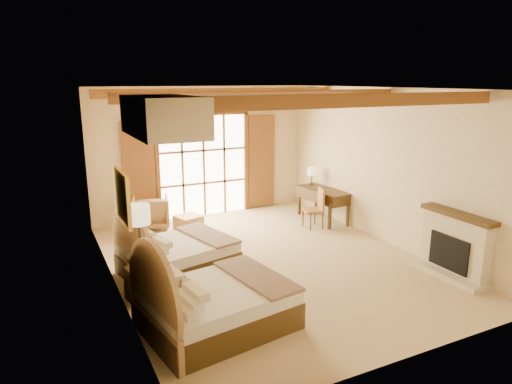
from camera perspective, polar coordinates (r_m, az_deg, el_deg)
floor at (r=8.74m, az=1.44°, el=-8.66°), size 7.00×7.00×0.00m
wall_back at (r=11.43m, az=-6.69°, el=4.98°), size 5.50×0.00×5.50m
wall_left at (r=7.43m, az=-17.64°, el=-0.41°), size 0.00×7.00×7.00m
wall_right at (r=9.82m, az=15.89°, el=3.08°), size 0.00×7.00×7.00m
ceiling at (r=8.08m, az=1.58°, el=12.81°), size 7.00×7.00×0.00m
ceiling_beams at (r=8.08m, az=1.58°, el=11.96°), size 5.39×4.60×0.18m
french_doors at (r=11.43m, az=-6.54°, el=3.20°), size 3.95×0.08×2.60m
fireplace at (r=8.66m, az=23.51°, el=-6.47°), size 0.46×1.40×1.16m
painting at (r=6.68m, az=-16.33°, el=-0.55°), size 0.06×0.95×0.75m
canopy_valance at (r=5.34m, az=-11.53°, el=9.31°), size 0.70×1.40×0.45m
bed_near at (r=6.42m, az=-6.05°, el=-13.69°), size 2.15×1.74×1.28m
bed_far at (r=8.25m, az=-10.57°, el=-7.60°), size 2.13×1.76×1.20m
nightstand at (r=7.42m, az=-13.93°, el=-11.07°), size 0.52×0.52×0.54m
floor_lamp at (r=6.83m, az=-14.45°, el=-3.53°), size 0.34×0.34×1.60m
armchair at (r=10.83m, az=-13.03°, el=-2.43°), size 0.97×0.98×0.75m
ottoman at (r=10.44m, az=-8.45°, el=-3.92°), size 0.64×0.64×0.37m
desk at (r=11.21m, az=8.34°, el=-1.45°), size 0.77×1.50×0.77m
desk_chair at (r=10.66m, az=7.23°, el=-2.91°), size 0.52×0.51×0.94m
desk_lamp at (r=11.48m, az=7.01°, el=2.50°), size 0.22×0.22×0.44m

